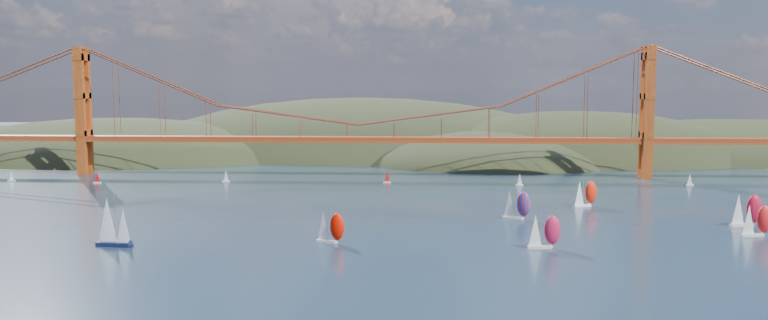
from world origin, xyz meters
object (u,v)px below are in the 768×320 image
(racer_4, at_px, (746,210))
(racer_rwb, at_px, (516,204))
(racer_1, at_px, (543,231))
(racer_2, at_px, (756,220))
(racer_0, at_px, (330,227))
(sloop_navy, at_px, (112,222))
(racer_3, at_px, (585,193))

(racer_4, height_order, racer_rwb, racer_4)
(racer_1, bearing_deg, racer_2, 10.73)
(racer_0, distance_m, racer_4, 115.46)
(racer_1, height_order, racer_4, racer_4)
(racer_rwb, bearing_deg, sloop_navy, -136.14)
(racer_0, relative_size, racer_3, 0.93)
(racer_3, height_order, racer_4, racer_4)
(sloop_navy, height_order, racer_rwb, sloop_navy)
(sloop_navy, height_order, racer_4, sloop_navy)
(racer_1, xyz_separation_m, racer_4, (60.10, 31.11, 0.46))
(racer_1, distance_m, racer_2, 59.74)
(racer_rwb, bearing_deg, racer_0, -123.24)
(racer_0, relative_size, racer_2, 0.95)
(racer_2, bearing_deg, racer_rwb, 153.92)
(racer_0, distance_m, racer_1, 52.04)
(sloop_navy, xyz_separation_m, racer_0, (52.26, 6.83, -1.77))
(sloop_navy, xyz_separation_m, racer_rwb, (102.22, 42.30, -1.46))
(racer_3, bearing_deg, sloop_navy, -173.30)
(racer_4, bearing_deg, racer_2, -109.65)
(racer_0, distance_m, racer_rwb, 61.27)
(sloop_navy, bearing_deg, racer_2, 12.85)
(racer_0, distance_m, racer_2, 109.99)
(racer_0, height_order, racer_4, racer_4)
(sloop_navy, relative_size, racer_4, 1.32)
(racer_1, height_order, racer_2, racer_2)
(racer_0, bearing_deg, racer_2, 27.95)
(racer_1, bearing_deg, racer_rwb, 86.67)
(racer_1, bearing_deg, racer_3, 63.70)
(racer_2, distance_m, racer_rwb, 62.80)
(racer_rwb, bearing_deg, racer_2, 1.64)
(racer_4, bearing_deg, racer_3, 132.92)
(racer_4, bearing_deg, racer_rwb, 165.70)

